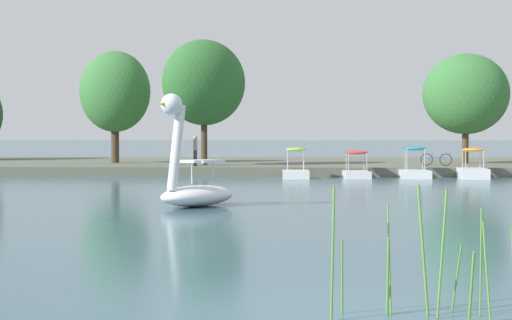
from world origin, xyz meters
TOP-DOWN VIEW (x-y plane):
  - ground_plane at (0.00, 0.00)m, footprint 640.28×640.28m
  - shore_bank_far at (0.00, 40.85)m, footprint 121.60×19.37m
  - swan_boat at (-3.37, 14.08)m, footprint 2.79×3.00m
  - pedal_boat_lime at (-0.16, 29.64)m, footprint 1.30×2.09m
  - pedal_boat_red at (2.84, 29.98)m, footprint 1.29×2.20m
  - pedal_boat_teal at (5.71, 30.07)m, footprint 1.53×2.27m
  - pedal_boat_orange at (8.51, 29.91)m, footprint 1.45×2.39m
  - tree_broadleaf_behind_dock at (-5.14, 34.26)m, footprint 6.25×6.18m
  - tree_broadleaf_left at (-10.82, 37.71)m, footprint 4.79×4.12m
  - tree_sapling_by_fence at (9.80, 37.46)m, footprint 5.75×5.03m
  - person_on_path at (-5.47, 32.79)m, footprint 0.23×0.24m
  - bicycle_parked at (7.46, 33.91)m, footprint 1.64×0.38m
  - reed_clump_foreground at (1.08, -0.33)m, footprint 2.21×1.10m

SIDE VIEW (x-z plane):
  - ground_plane at x=0.00m, z-range 0.00..0.00m
  - shore_bank_far at x=0.00m, z-range 0.00..0.48m
  - pedal_boat_teal at x=5.71m, z-range -0.38..1.19m
  - pedal_boat_lime at x=-0.16m, z-range -0.35..1.17m
  - pedal_boat_orange at x=8.51m, z-range -0.31..1.20m
  - pedal_boat_red at x=2.84m, z-range -0.24..1.14m
  - reed_clump_foreground at x=1.08m, z-range -0.14..1.42m
  - swan_boat at x=-3.37m, z-range -0.96..2.37m
  - bicycle_parked at x=7.46m, z-range 0.48..1.15m
  - person_on_path at x=-5.47m, z-range 0.52..2.16m
  - tree_sapling_by_fence at x=9.80m, z-range 1.32..7.71m
  - tree_broadleaf_left at x=-10.82m, z-range 1.37..8.02m
  - tree_broadleaf_behind_dock at x=-5.14m, z-range 1.56..8.44m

